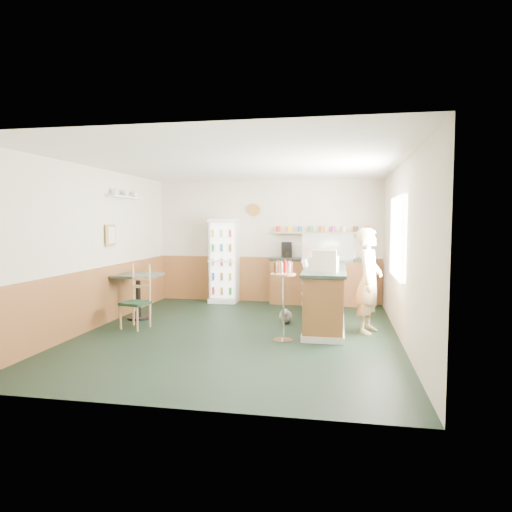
% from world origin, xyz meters
% --- Properties ---
extents(ground, '(6.00, 6.00, 0.00)m').
position_xyz_m(ground, '(0.00, 0.00, 0.00)').
color(ground, black).
rests_on(ground, ground).
extents(room_envelope, '(5.04, 6.02, 2.72)m').
position_xyz_m(room_envelope, '(-0.23, 0.73, 1.52)').
color(room_envelope, beige).
rests_on(room_envelope, ground).
extents(service_counter, '(0.68, 3.01, 1.01)m').
position_xyz_m(service_counter, '(1.35, 1.07, 0.46)').
color(service_counter, '#985D31').
rests_on(service_counter, ground).
extents(back_counter, '(2.24, 0.42, 1.69)m').
position_xyz_m(back_counter, '(1.19, 2.80, 0.55)').
color(back_counter, '#985D31').
rests_on(back_counter, ground).
extents(drinks_fridge, '(0.61, 0.53, 1.85)m').
position_xyz_m(drinks_fridge, '(-0.94, 2.74, 0.93)').
color(drinks_fridge, white).
rests_on(drinks_fridge, ground).
extents(display_case, '(0.96, 0.50, 0.54)m').
position_xyz_m(display_case, '(1.35, 1.78, 1.28)').
color(display_case, silver).
rests_on(display_case, service_counter).
extents(cash_register, '(0.45, 0.47, 0.24)m').
position_xyz_m(cash_register, '(1.35, 0.12, 1.13)').
color(cash_register, beige).
rests_on(cash_register, service_counter).
extents(shopkeeper, '(0.55, 0.65, 1.69)m').
position_xyz_m(shopkeeper, '(2.05, 0.43, 0.85)').
color(shopkeeper, tan).
rests_on(shopkeeper, ground).
extents(condiment_stand, '(0.38, 0.38, 1.19)m').
position_xyz_m(condiment_stand, '(0.76, -0.33, 0.77)').
color(condiment_stand, silver).
rests_on(condiment_stand, ground).
extents(newspaper_rack, '(0.09, 0.45, 0.89)m').
position_xyz_m(newspaper_rack, '(0.99, 0.95, 0.67)').
color(newspaper_rack, black).
rests_on(newspaper_rack, ground).
extents(cafe_table, '(0.76, 0.76, 0.83)m').
position_xyz_m(cafe_table, '(-2.05, 0.72, 0.59)').
color(cafe_table, black).
rests_on(cafe_table, ground).
extents(cafe_chair, '(0.47, 0.47, 1.07)m').
position_xyz_m(cafe_chair, '(-1.78, 0.11, 0.56)').
color(cafe_chair, black).
rests_on(cafe_chair, ground).
extents(dog_doorstop, '(0.23, 0.30, 0.28)m').
position_xyz_m(dog_doorstop, '(0.65, 0.85, 0.13)').
color(dog_doorstop, '#989893').
rests_on(dog_doorstop, ground).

